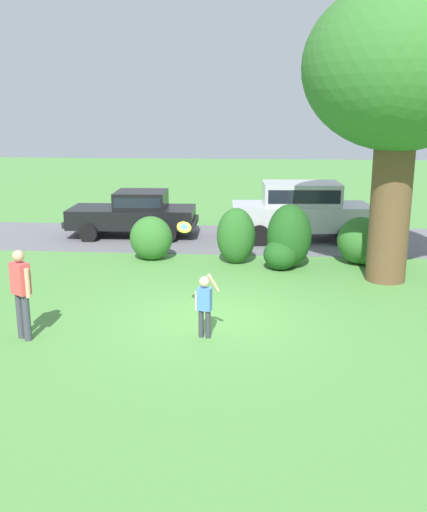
# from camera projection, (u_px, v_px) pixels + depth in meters

# --- Properties ---
(ground_plane) EXTENTS (80.00, 80.00, 0.00)m
(ground_plane) POSITION_uv_depth(u_px,v_px,m) (210.00, 319.00, 12.01)
(ground_plane) COLOR #518E42
(driveway_strip) EXTENTS (28.00, 4.40, 0.02)m
(driveway_strip) POSITION_uv_depth(u_px,v_px,m) (230.00, 239.00, 19.42)
(driveway_strip) COLOR slate
(driveway_strip) RESTS_ON ground
(oak_tree_large) EXTENTS (4.87, 4.64, 7.19)m
(oak_tree_large) POSITION_uv_depth(u_px,v_px,m) (405.00, 77.00, 13.64)
(oak_tree_large) COLOR brown
(oak_tree_large) RESTS_ON ground
(shrub_near_tree) EXTENTS (1.23, 1.00, 1.27)m
(shrub_near_tree) POSITION_uv_depth(u_px,v_px,m) (151.00, 238.00, 16.63)
(shrub_near_tree) COLOR #33702B
(shrub_near_tree) RESTS_ON ground
(shrub_centre_left) EXTENTS (1.09, 0.89, 1.58)m
(shrub_centre_left) POSITION_uv_depth(u_px,v_px,m) (236.00, 236.00, 16.21)
(shrub_centre_left) COLOR #286023
(shrub_centre_left) RESTS_ON ground
(shrub_centre) EXTENTS (1.30, 1.33, 1.75)m
(shrub_centre) POSITION_uv_depth(u_px,v_px,m) (287.00, 240.00, 15.75)
(shrub_centre) COLOR #1E511C
(shrub_centre) RESTS_ON ground
(shrub_centre_right) EXTENTS (1.39, 1.39, 1.32)m
(shrub_centre_right) POSITION_uv_depth(u_px,v_px,m) (363.00, 243.00, 16.18)
(shrub_centre_right) COLOR #33702B
(shrub_centre_right) RESTS_ON ground
(parked_sedan) EXTENTS (4.46, 2.22, 1.56)m
(parked_sedan) POSITION_uv_depth(u_px,v_px,m) (135.00, 212.00, 19.63)
(parked_sedan) COLOR black
(parked_sedan) RESTS_ON ground
(parked_suv) EXTENTS (4.80, 2.32, 1.92)m
(parked_suv) POSITION_uv_depth(u_px,v_px,m) (301.00, 208.00, 19.05)
(parked_suv) COLOR silver
(parked_suv) RESTS_ON ground
(child_thrower) EXTENTS (0.47, 0.22, 1.29)m
(child_thrower) POSITION_uv_depth(u_px,v_px,m) (205.00, 302.00, 10.89)
(child_thrower) COLOR #383842
(child_thrower) RESTS_ON ground
(frisbee) EXTENTS (0.32, 0.25, 0.25)m
(frisbee) POSITION_uv_depth(u_px,v_px,m) (184.00, 227.00, 11.22)
(frisbee) COLOR yellow
(adult_onlooker) EXTENTS (0.46, 0.38, 1.74)m
(adult_onlooker) POSITION_uv_depth(u_px,v_px,m) (21.00, 290.00, 10.74)
(adult_onlooker) COLOR #3F3F4C
(adult_onlooker) RESTS_ON ground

